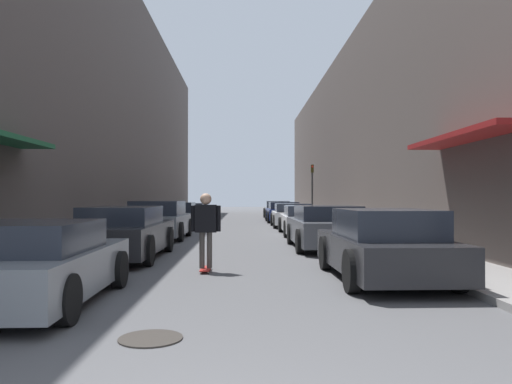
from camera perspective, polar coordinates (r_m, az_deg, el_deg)
name	(u,v)px	position (r m, az deg, el deg)	size (l,w,h in m)	color
ground	(237,231)	(22.57, -2.14, -4.51)	(111.61, 111.61, 0.00)	#515154
curb_strip_left	(152,224)	(28.09, -11.78, -3.60)	(1.80, 50.73, 0.12)	gray
curb_strip_right	(325,224)	(27.98, 7.84, -3.62)	(1.80, 50.73, 0.12)	gray
building_row_left	(100,106)	(29.15, -17.45, 9.35)	(4.90, 50.73, 13.12)	#564C47
building_row_right	(376,138)	(28.74, 13.58, 6.06)	(4.90, 50.73, 9.73)	#564C47
parked_car_left_0	(32,264)	(7.97, -24.26, -7.48)	(2.05, 4.08, 1.20)	gray
parked_car_left_1	(124,233)	(13.05, -14.81, -4.53)	(1.95, 4.80, 1.31)	#232326
parked_car_left_2	(159,221)	(18.78, -11.05, -3.23)	(2.09, 4.21, 1.41)	gray
parked_car_left_3	(177,216)	(24.46, -8.97, -2.74)	(1.94, 4.24, 1.29)	black
parked_car_left_4	(190,213)	(29.46, -7.52, -2.43)	(1.96, 4.09, 1.19)	#232326
parked_car_right_0	(384,246)	(9.67, 14.38, -5.95)	(1.94, 4.24, 1.33)	#232326
parked_car_right_1	(326,227)	(15.15, 8.02, -4.03)	(2.08, 4.44, 1.29)	#515459
parked_car_right_2	(305,220)	(20.58, 5.57, -3.24)	(1.93, 4.72, 1.20)	silver
parked_car_right_3	(292,215)	(25.74, 4.14, -2.69)	(2.08, 3.99, 1.21)	silver
parked_car_right_4	(283,212)	(30.63, 3.14, -2.32)	(2.08, 3.95, 1.24)	navy
parked_car_right_5	(278,210)	(36.00, 2.49, -2.06)	(1.95, 4.23, 1.25)	#515459
skateboarder	(206,224)	(10.43, -5.76, -3.61)	(0.62, 0.78, 1.63)	#B2231E
manhole_cover	(151,338)	(5.78, -11.96, -16.05)	(0.70, 0.70, 0.02)	#332D28
traffic_light	(312,186)	(28.61, 6.44, 0.65)	(0.16, 0.22, 3.27)	#2D2D2D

